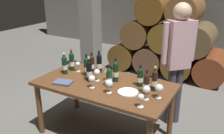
{
  "coord_description": "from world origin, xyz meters",
  "views": [
    {
      "loc": [
        1.45,
        -2.32,
        2.0
      ],
      "look_at": [
        0.0,
        0.2,
        0.91
      ],
      "focal_mm": 38.41,
      "sensor_mm": 36.0,
      "label": 1
    }
  ],
  "objects_px": {
    "wine_bottle_0": "(72,61)",
    "wine_glass_0": "(141,98)",
    "wine_bottle_6": "(140,77)",
    "wine_glass_7": "(146,90)",
    "wine_glass_2": "(109,84)",
    "wine_glass_3": "(159,88)",
    "serving_plate": "(128,92)",
    "wine_bottle_1": "(87,66)",
    "wine_glass_5": "(92,79)",
    "wine_bottle_7": "(116,71)",
    "wine_glass_4": "(78,65)",
    "sommelier_presenting": "(178,54)",
    "wine_bottle_2": "(147,83)",
    "wine_glass_1": "(107,73)",
    "tasting_notebook": "(63,82)",
    "wine_bottle_5": "(154,80)",
    "wine_bottle_9": "(65,65)",
    "wine_bottle_3": "(99,63)",
    "wine_bottle_10": "(92,64)",
    "dining_table": "(104,90)",
    "wine_bottle_4": "(109,77)",
    "wine_bottle_8": "(89,71)",
    "wine_glass_6": "(97,73)"
  },
  "relations": [
    {
      "from": "wine_bottle_5",
      "to": "wine_glass_3",
      "type": "distance_m",
      "value": 0.19
    },
    {
      "from": "wine_bottle_7",
      "to": "wine_glass_4",
      "type": "bearing_deg",
      "value": 177.06
    },
    {
      "from": "wine_bottle_9",
      "to": "wine_glass_2",
      "type": "relative_size",
      "value": 1.84
    },
    {
      "from": "wine_bottle_8",
      "to": "wine_bottle_9",
      "type": "height_order",
      "value": "wine_bottle_8"
    },
    {
      "from": "dining_table",
      "to": "wine_bottle_0",
      "type": "height_order",
      "value": "wine_bottle_0"
    },
    {
      "from": "wine_bottle_9",
      "to": "sommelier_presenting",
      "type": "distance_m",
      "value": 1.53
    },
    {
      "from": "wine_bottle_5",
      "to": "tasting_notebook",
      "type": "height_order",
      "value": "wine_bottle_5"
    },
    {
      "from": "wine_bottle_6",
      "to": "wine_glass_0",
      "type": "xyz_separation_m",
      "value": [
        0.21,
        -0.46,
        -0.02
      ]
    },
    {
      "from": "wine_bottle_10",
      "to": "wine_glass_0",
      "type": "relative_size",
      "value": 1.96
    },
    {
      "from": "sommelier_presenting",
      "to": "wine_glass_0",
      "type": "bearing_deg",
      "value": -93.6
    },
    {
      "from": "dining_table",
      "to": "wine_bottle_9",
      "type": "relative_size",
      "value": 5.72
    },
    {
      "from": "wine_bottle_6",
      "to": "wine_glass_7",
      "type": "relative_size",
      "value": 1.69
    },
    {
      "from": "wine_bottle_0",
      "to": "wine_glass_3",
      "type": "height_order",
      "value": "wine_bottle_0"
    },
    {
      "from": "dining_table",
      "to": "wine_bottle_4",
      "type": "relative_size",
      "value": 6.03
    },
    {
      "from": "wine_glass_3",
      "to": "serving_plate",
      "type": "relative_size",
      "value": 0.68
    },
    {
      "from": "wine_glass_2",
      "to": "tasting_notebook",
      "type": "bearing_deg",
      "value": -174.48
    },
    {
      "from": "wine_bottle_4",
      "to": "wine_bottle_8",
      "type": "height_order",
      "value": "wine_bottle_8"
    },
    {
      "from": "wine_bottle_2",
      "to": "wine_glass_2",
      "type": "height_order",
      "value": "wine_bottle_2"
    },
    {
      "from": "wine_bottle_1",
      "to": "wine_glass_0",
      "type": "distance_m",
      "value": 1.04
    },
    {
      "from": "wine_bottle_9",
      "to": "wine_glass_6",
      "type": "height_order",
      "value": "wine_bottle_9"
    },
    {
      "from": "wine_bottle_7",
      "to": "tasting_notebook",
      "type": "bearing_deg",
      "value": -143.8
    },
    {
      "from": "wine_bottle_1",
      "to": "wine_glass_5",
      "type": "xyz_separation_m",
      "value": [
        0.27,
        -0.27,
        -0.02
      ]
    },
    {
      "from": "wine_bottle_4",
      "to": "wine_bottle_8",
      "type": "relative_size",
      "value": 0.88
    },
    {
      "from": "wine_bottle_3",
      "to": "wine_glass_5",
      "type": "height_order",
      "value": "wine_bottle_3"
    },
    {
      "from": "wine_glass_2",
      "to": "sommelier_presenting",
      "type": "height_order",
      "value": "sommelier_presenting"
    },
    {
      "from": "wine_glass_0",
      "to": "wine_bottle_2",
      "type": "bearing_deg",
      "value": 102.3
    },
    {
      "from": "wine_bottle_2",
      "to": "wine_glass_6",
      "type": "height_order",
      "value": "wine_bottle_2"
    },
    {
      "from": "wine_bottle_0",
      "to": "wine_bottle_5",
      "type": "xyz_separation_m",
      "value": [
        1.24,
        -0.04,
        -0.0
      ]
    },
    {
      "from": "wine_bottle_3",
      "to": "wine_glass_3",
      "type": "bearing_deg",
      "value": -17.89
    },
    {
      "from": "wine_bottle_1",
      "to": "tasting_notebook",
      "type": "distance_m",
      "value": 0.39
    },
    {
      "from": "wine_glass_4",
      "to": "serving_plate",
      "type": "bearing_deg",
      "value": -15.34
    },
    {
      "from": "wine_bottle_1",
      "to": "wine_glass_3",
      "type": "relative_size",
      "value": 1.86
    },
    {
      "from": "wine_bottle_0",
      "to": "wine_glass_2",
      "type": "distance_m",
      "value": 0.9
    },
    {
      "from": "wine_bottle_2",
      "to": "wine_glass_7",
      "type": "height_order",
      "value": "wine_bottle_2"
    },
    {
      "from": "wine_glass_7",
      "to": "wine_bottle_10",
      "type": "bearing_deg",
      "value": 158.85
    },
    {
      "from": "wine_bottle_0",
      "to": "wine_glass_0",
      "type": "relative_size",
      "value": 2.1
    },
    {
      "from": "wine_bottle_10",
      "to": "wine_bottle_8",
      "type": "bearing_deg",
      "value": -61.69
    },
    {
      "from": "wine_bottle_6",
      "to": "serving_plate",
      "type": "bearing_deg",
      "value": -100.44
    },
    {
      "from": "wine_bottle_1",
      "to": "wine_bottle_6",
      "type": "bearing_deg",
      "value": 4.18
    },
    {
      "from": "wine_glass_4",
      "to": "sommelier_presenting",
      "type": "xyz_separation_m",
      "value": [
        1.22,
        0.59,
        0.18
      ]
    },
    {
      "from": "wine_bottle_3",
      "to": "wine_bottle_10",
      "type": "relative_size",
      "value": 1.09
    },
    {
      "from": "wine_bottle_9",
      "to": "sommelier_presenting",
      "type": "xyz_separation_m",
      "value": [
        1.33,
        0.74,
        0.16
      ]
    },
    {
      "from": "wine_bottle_2",
      "to": "wine_bottle_7",
      "type": "height_order",
      "value": "wine_bottle_7"
    },
    {
      "from": "wine_bottle_2",
      "to": "wine_glass_1",
      "type": "bearing_deg",
      "value": 170.91
    },
    {
      "from": "wine_bottle_2",
      "to": "wine_bottle_9",
      "type": "distance_m",
      "value": 1.19
    },
    {
      "from": "wine_glass_5",
      "to": "wine_glass_1",
      "type": "bearing_deg",
      "value": 79.99
    },
    {
      "from": "wine_bottle_3",
      "to": "wine_glass_6",
      "type": "relative_size",
      "value": 1.98
    },
    {
      "from": "tasting_notebook",
      "to": "wine_glass_1",
      "type": "bearing_deg",
      "value": 26.46
    },
    {
      "from": "wine_bottle_9",
      "to": "tasting_notebook",
      "type": "distance_m",
      "value": 0.35
    },
    {
      "from": "wine_bottle_10",
      "to": "wine_glass_6",
      "type": "bearing_deg",
      "value": -43.38
    }
  ]
}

